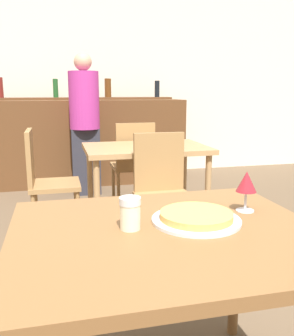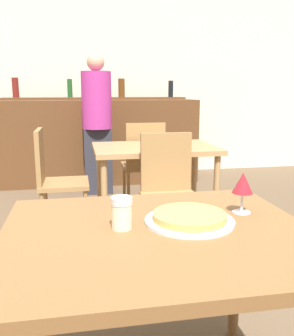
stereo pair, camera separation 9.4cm
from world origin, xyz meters
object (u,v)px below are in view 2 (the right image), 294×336
Objects in this scene: cheese_shaker at (122,213)px; person_standing at (97,120)px; pizza_tray at (189,218)px; chair_far_side_back at (144,160)px; chair_far_side_left at (54,175)px; wine_glass at (243,184)px; chair_far_side_front at (169,187)px.

cheese_shaker is 0.07× the size of person_standing.
chair_far_side_back is at bearing 83.87° from pizza_tray.
chair_far_side_left is 1.99m from wine_glass.
chair_far_side_front is 1.38m from pizza_tray.
chair_far_side_front is 1.46m from cheese_shaker.
wine_glass is at bearing 10.01° from cheese_shaker.
wine_glass is (0.82, -1.79, 0.33)m from chair_far_side_left.
pizza_tray is 0.20× the size of person_standing.
cheese_shaker is (-0.50, -2.40, 0.28)m from chair_far_side_back.
pizza_tray is 0.26m from wine_glass.
chair_far_side_front and chair_far_side_back have the same top height.
chair_far_side_left is at bearing 31.86° from chair_far_side_back.
cheese_shaker is 3.16m from person_standing.
chair_far_side_front is at bearing 79.14° from pizza_tray.
chair_far_side_back is at bearing -58.14° from chair_far_side_left.
cheese_shaker is (-0.50, -1.35, 0.28)m from chair_far_side_front.
person_standing is (0.09, 3.15, 0.07)m from cheese_shaker.
person_standing is at bearing 102.85° from chair_far_side_front.
chair_far_side_back is 2.34m from wine_glass.
chair_far_side_left is 1.96m from pizza_tray.
person_standing is at bearing 88.40° from cheese_shaker.
chair_far_side_front and chair_far_side_left have the same top height.
person_standing is (-0.16, 3.14, 0.11)m from pizza_tray.
pizza_tray is 3.15m from person_standing.
cheese_shaker is at bearing -110.38° from chair_far_side_front.
chair_far_side_front is 5.67× the size of wine_glass.
chair_far_side_front is at bearing 88.85° from wine_glass.
chair_far_side_back is 2.41m from pizza_tray.
chair_far_side_front reaches higher than cheese_shaker.
chair_far_side_back is at bearing 89.37° from wine_glass.
person_standing is at bearing 92.85° from pizza_tray.
chair_far_side_front is 1.00× the size of chair_far_side_left.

